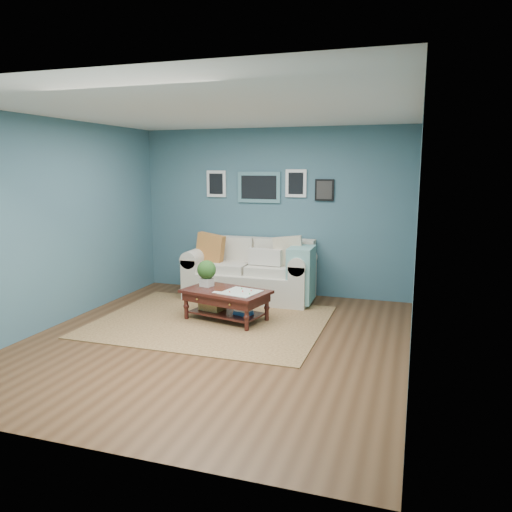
% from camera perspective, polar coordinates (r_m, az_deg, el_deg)
% --- Properties ---
extents(room_shell, '(5.00, 5.02, 2.70)m').
position_cam_1_polar(room_shell, '(5.90, -4.59, 3.15)').
color(room_shell, brown).
rests_on(room_shell, ground).
extents(area_rug, '(3.02, 2.42, 0.01)m').
position_cam_1_polar(area_rug, '(6.87, -5.16, -7.44)').
color(area_rug, brown).
rests_on(area_rug, ground).
extents(loveseat, '(2.04, 0.93, 1.05)m').
position_cam_1_polar(loveseat, '(7.93, -0.03, -1.86)').
color(loveseat, beige).
rests_on(loveseat, ground).
extents(coffee_table, '(1.26, 0.91, 0.80)m').
position_cam_1_polar(coffee_table, '(6.86, -3.82, -4.43)').
color(coffee_table, black).
rests_on(coffee_table, ground).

